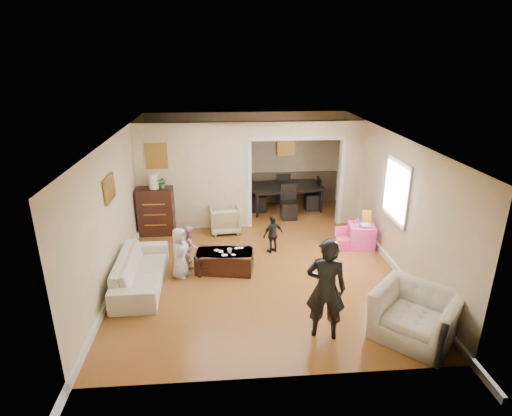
{
  "coord_description": "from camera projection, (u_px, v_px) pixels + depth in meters",
  "views": [
    {
      "loc": [
        -0.64,
        -7.88,
        4.06
      ],
      "look_at": [
        0.0,
        0.2,
        1.05
      ],
      "focal_mm": 29.08,
      "sensor_mm": 36.0,
      "label": 1
    }
  ],
  "objects": [
    {
      "name": "play_bowl",
      "position": [
        366.0,
        226.0,
        9.03
      ],
      "size": [
        0.25,
        0.25,
        0.06
      ],
      "primitive_type": "imported",
      "rotation": [
        0.0,
        0.0,
        -0.11
      ],
      "color": "white",
      "rests_on": "play_table"
    },
    {
      "name": "adult_person",
      "position": [
        326.0,
        289.0,
        6.11
      ],
      "size": [
        0.67,
        0.52,
        1.63
      ],
      "primitive_type": "imported",
      "rotation": [
        0.0,
        0.0,
        2.89
      ],
      "color": "black",
      "rests_on": "ground"
    },
    {
      "name": "partition_header",
      "position": [
        297.0,
        128.0,
        9.75
      ],
      "size": [
        2.22,
        0.18,
        0.35
      ],
      "primitive_type": "cube",
      "color": "beige",
      "rests_on": "partition_right"
    },
    {
      "name": "table_lamp",
      "position": [
        154.0,
        181.0,
        9.58
      ],
      "size": [
        0.22,
        0.22,
        0.36
      ],
      "primitive_type": "cylinder",
      "color": "#ECE5C0",
      "rests_on": "dresser"
    },
    {
      "name": "craft_papers",
      "position": [
        228.0,
        251.0,
        8.17
      ],
      "size": [
        0.59,
        0.39,
        0.0
      ],
      "color": "white",
      "rests_on": "coffee_table"
    },
    {
      "name": "framed_art_partition",
      "position": [
        156.0,
        156.0,
        9.61
      ],
      "size": [
        0.45,
        0.03,
        0.55
      ],
      "primitive_type": "cube",
      "color": "brown",
      "rests_on": "partition_left"
    },
    {
      "name": "sofa",
      "position": [
        141.0,
        270.0,
        7.69
      ],
      "size": [
        0.84,
        2.06,
        0.6
      ],
      "primitive_type": "imported",
      "rotation": [
        0.0,
        0.0,
        1.59
      ],
      "color": "silver",
      "rests_on": "ground"
    },
    {
      "name": "window_pane",
      "position": [
        397.0,
        191.0,
        8.12
      ],
      "size": [
        0.03,
        0.95,
        1.1
      ],
      "primitive_type": "cube",
      "color": "white",
      "rests_on": "ground"
    },
    {
      "name": "coffee_cup",
      "position": [
        230.0,
        251.0,
        8.1
      ],
      "size": [
        0.11,
        0.11,
        0.09
      ],
      "primitive_type": "imported",
      "rotation": [
        0.0,
        0.0,
        -0.19
      ],
      "color": "silver",
      "rests_on": "coffee_table"
    },
    {
      "name": "dining_table",
      "position": [
        285.0,
        198.0,
        11.42
      ],
      "size": [
        2.11,
        1.35,
        0.7
      ],
      "primitive_type": "imported",
      "rotation": [
        0.0,
        0.0,
        0.13
      ],
      "color": "black",
      "rests_on": "ground"
    },
    {
      "name": "potted_plant",
      "position": [
        162.0,
        182.0,
        9.61
      ],
      "size": [
        0.26,
        0.22,
        0.28
      ],
      "primitive_type": "imported",
      "color": "#36672D",
      "rests_on": "dresser"
    },
    {
      "name": "coffee_table",
      "position": [
        225.0,
        261.0,
        8.22
      ],
      "size": [
        1.19,
        0.75,
        0.41
      ],
      "primitive_type": "cube",
      "rotation": [
        0.0,
        0.0,
        -0.19
      ],
      "color": "#3A1B12",
      "rests_on": "ground"
    },
    {
      "name": "play_table",
      "position": [
        361.0,
        236.0,
        9.24
      ],
      "size": [
        0.61,
        0.61,
        0.53
      ],
      "primitive_type": "cube",
      "rotation": [
        0.0,
        0.0,
        -0.11
      ],
      "color": "#FD42B3",
      "rests_on": "ground"
    },
    {
      "name": "cyan_cup",
      "position": [
        358.0,
        224.0,
        9.08
      ],
      "size": [
        0.08,
        0.08,
        0.08
      ],
      "primitive_type": "cylinder",
      "color": "#28A4CC",
      "rests_on": "play_table"
    },
    {
      "name": "dresser",
      "position": [
        156.0,
        211.0,
        9.84
      ],
      "size": [
        0.82,
        0.46,
        1.13
      ],
      "primitive_type": "cube",
      "color": "black",
      "rests_on": "ground"
    },
    {
      "name": "child_toddler",
      "position": [
        273.0,
        234.0,
        8.93
      ],
      "size": [
        0.53,
        0.42,
        0.85
      ],
      "primitive_type": "imported",
      "rotation": [
        0.0,
        0.0,
        -2.63
      ],
      "color": "black",
      "rests_on": "ground"
    },
    {
      "name": "framed_art_sofa_wall",
      "position": [
        109.0,
        189.0,
        7.44
      ],
      "size": [
        0.03,
        0.55,
        0.4
      ],
      "primitive_type": "cube",
      "color": "brown"
    },
    {
      "name": "floor",
      "position": [
        257.0,
        257.0,
        8.83
      ],
      "size": [
        7.0,
        7.0,
        0.0
      ],
      "primitive_type": "plane",
      "color": "#995E27",
      "rests_on": "ground"
    },
    {
      "name": "child_kneel_b",
      "position": [
        190.0,
        246.0,
        8.38
      ],
      "size": [
        0.39,
        0.46,
        0.86
      ],
      "primitive_type": "imported",
      "rotation": [
        0.0,
        0.0,
        1.73
      ],
      "color": "pink",
      "rests_on": "ground"
    },
    {
      "name": "framed_art_alcove",
      "position": [
        286.0,
        145.0,
        11.53
      ],
      "size": [
        0.45,
        0.03,
        0.55
      ],
      "primitive_type": "cube",
      "color": "brown"
    },
    {
      "name": "armchair_front",
      "position": [
        415.0,
        315.0,
        6.24
      ],
      "size": [
        1.54,
        1.54,
        0.76
      ],
      "primitive_type": "imported",
      "rotation": [
        0.0,
        0.0,
        -0.76
      ],
      "color": "silver",
      "rests_on": "ground"
    },
    {
      "name": "child_kneel_a",
      "position": [
        180.0,
        253.0,
        7.92
      ],
      "size": [
        0.47,
        0.57,
        1.0
      ],
      "primitive_type": "imported",
      "rotation": [
        0.0,
        0.0,
        1.21
      ],
      "color": "silver",
      "rests_on": "ground"
    },
    {
      "name": "toy_block",
      "position": [
        355.0,
        222.0,
        9.24
      ],
      "size": [
        0.09,
        0.08,
        0.05
      ],
      "primitive_type": "cube",
      "rotation": [
        0.0,
        0.0,
        0.24
      ],
      "color": "red",
      "rests_on": "play_table"
    },
    {
      "name": "partition_left",
      "position": [
        194.0,
        177.0,
        9.96
      ],
      "size": [
        2.75,
        0.18,
        2.6
      ],
      "primitive_type": "cube",
      "color": "beige",
      "rests_on": "ground"
    },
    {
      "name": "cereal_box",
      "position": [
        366.0,
        217.0,
        9.2
      ],
      "size": [
        0.21,
        0.09,
        0.3
      ],
      "primitive_type": "cube",
      "rotation": [
        0.0,
        0.0,
        -0.11
      ],
      "color": "yellow",
      "rests_on": "play_table"
    },
    {
      "name": "armchair_back",
      "position": [
        225.0,
        219.0,
        10.02
      ],
      "size": [
        0.76,
        0.78,
        0.65
      ],
      "primitive_type": "imported",
      "rotation": [
        0.0,
        0.0,
        3.24
      ],
      "color": "tan",
      "rests_on": "ground"
    },
    {
      "name": "partition_right",
      "position": [
        350.0,
        173.0,
        10.24
      ],
      "size": [
        0.55,
        0.18,
        2.6
      ],
      "primitive_type": "cube",
      "color": "beige",
      "rests_on": "ground"
    }
  ]
}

